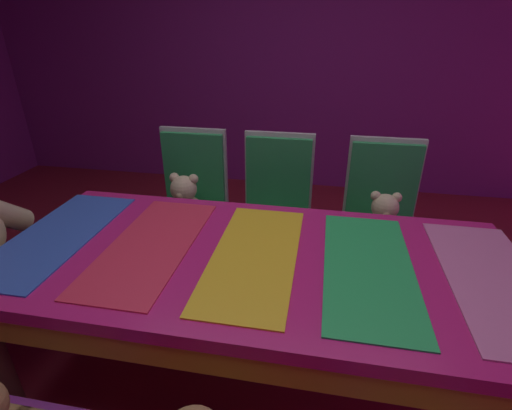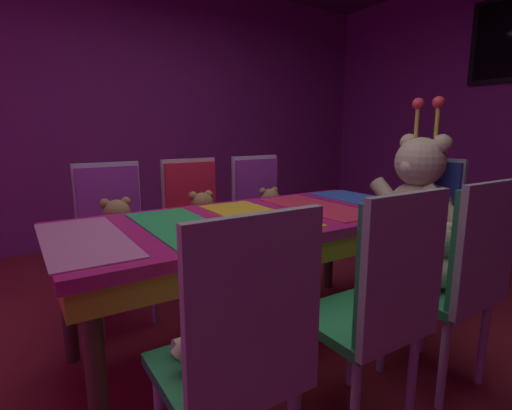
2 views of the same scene
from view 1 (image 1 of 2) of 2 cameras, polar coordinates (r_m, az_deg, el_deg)
name	(u,v)px [view 1 (image 1 of 2)]	position (r m, az deg, el deg)	size (l,w,h in m)	color
ground_plane	(255,387)	(1.98, -0.16, -25.81)	(7.90, 7.90, 0.00)	maroon
wall_right	(307,41)	(3.82, 7.71, 23.37)	(0.12, 6.40, 2.80)	#721E72
banquet_table	(255,274)	(1.52, -0.18, -10.39)	(0.90, 2.02, 0.75)	#C61E72
chair_right_0	(380,208)	(2.27, 18.25, -0.39)	(0.42, 0.41, 0.98)	#268C4C
teddy_right_0	(383,222)	(2.15, 18.59, -2.41)	(0.24, 0.31, 0.29)	beige
chair_right_1	(277,200)	(2.26, 3.11, 0.82)	(0.42, 0.41, 0.98)	#268C4C
chair_right_2	(193,193)	(2.38, -9.52, 1.83)	(0.42, 0.41, 0.98)	#268C4C
teddy_right_2	(185,203)	(2.26, -10.72, 0.23)	(0.25, 0.33, 0.31)	beige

